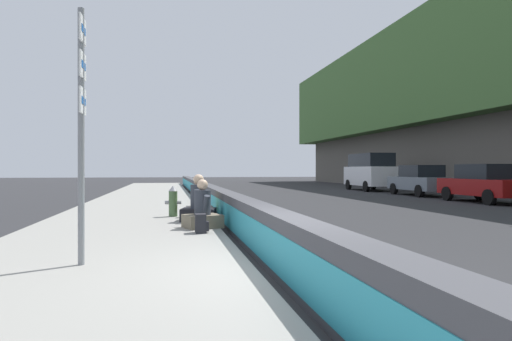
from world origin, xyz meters
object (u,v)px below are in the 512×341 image
object	(u,v)px
parked_car_third	(485,183)
parked_car_midline	(370,171)
seated_person_foreground	(203,213)
route_sign_post	(82,116)
fire_hydrant	(173,201)
seated_person_rear	(199,205)
seated_person_middle	(199,206)
backpack	(201,224)
parked_car_fourth	(420,180)

from	to	relation	value
parked_car_third	parked_car_midline	xyz separation A→B (m)	(11.74, 0.01, 0.49)
seated_person_foreground	route_sign_post	bearing A→B (deg)	152.56
parked_car_midline	route_sign_post	bearing A→B (deg)	146.95
fire_hydrant	seated_person_rear	distance (m)	0.76
route_sign_post	seated_person_middle	size ratio (longest dim) A/B	2.97
parked_car_third	seated_person_middle	bearing A→B (deg)	115.18
backpack	seated_person_middle	bearing A→B (deg)	-2.40
seated_person_rear	parked_car_midline	xyz separation A→B (m)	(16.72, -12.94, 0.88)
parked_car_midline	seated_person_foreground	bearing A→B (deg)	145.92
route_sign_post	fire_hydrant	bearing A→B (deg)	-11.68
route_sign_post	fire_hydrant	size ratio (longest dim) A/B	4.09
seated_person_middle	parked_car_midline	world-z (taller)	parked_car_midline
seated_person_rear	parked_car_midline	size ratio (longest dim) A/B	0.20
route_sign_post	seated_person_rear	distance (m)	6.91
route_sign_post	parked_car_third	world-z (taller)	route_sign_post
fire_hydrant	parked_car_fourth	size ratio (longest dim) A/B	0.19
parked_car_third	parked_car_fourth	bearing A→B (deg)	-1.14
seated_person_middle	backpack	size ratio (longest dim) A/B	3.03
seated_person_middle	seated_person_rear	world-z (taller)	seated_person_middle
fire_hydrant	seated_person_rear	size ratio (longest dim) A/B	0.84
fire_hydrant	parked_car_third	size ratio (longest dim) A/B	0.20
route_sign_post	parked_car_midline	bearing A→B (deg)	-33.05
fire_hydrant	backpack	world-z (taller)	fire_hydrant
fire_hydrant	seated_person_foreground	bearing A→B (deg)	-166.63
fire_hydrant	parked_car_midline	xyz separation A→B (m)	(16.60, -13.67, 0.77)
seated_person_rear	backpack	size ratio (longest dim) A/B	2.63
seated_person_foreground	seated_person_rear	bearing A→B (deg)	-2.26
seated_person_middle	parked_car_third	world-z (taller)	parked_car_third
fire_hydrant	seated_person_foreground	size ratio (longest dim) A/B	0.79
parked_car_fourth	parked_car_third	bearing A→B (deg)	178.86
parked_car_third	parked_car_fourth	world-z (taller)	same
fire_hydrant	parked_car_midline	size ratio (longest dim) A/B	0.17
seated_person_rear	route_sign_post	bearing A→B (deg)	161.91
seated_person_foreground	seated_person_rear	xyz separation A→B (m)	(2.55, -0.10, -0.02)
seated_person_middle	seated_person_rear	distance (m)	1.16
parked_car_third	backpack	bearing A→B (deg)	122.55
seated_person_foreground	parked_car_third	bearing A→B (deg)	-60.01
fire_hydrant	seated_person_middle	world-z (taller)	seated_person_middle
seated_person_rear	backpack	xyz separation A→B (m)	(-3.41, 0.19, -0.13)
seated_person_foreground	seated_person_middle	distance (m)	1.40
seated_person_foreground	parked_car_third	distance (m)	15.07
route_sign_post	seated_person_middle	xyz separation A→B (m)	(5.20, -1.97, -1.71)
route_sign_post	parked_car_fourth	xyz separation A→B (m)	(16.79, -15.13, -1.37)
seated_person_rear	backpack	bearing A→B (deg)	176.74
seated_person_foreground	parked_car_fourth	bearing A→B (deg)	-45.37
route_sign_post	parked_car_fourth	distance (m)	22.64
parked_car_fourth	parked_car_midline	world-z (taller)	parked_car_midline
route_sign_post	seated_person_middle	bearing A→B (deg)	-20.81
seated_person_middle	parked_car_fourth	bearing A→B (deg)	-48.62
seated_person_foreground	parked_car_midline	size ratio (longest dim) A/B	0.22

